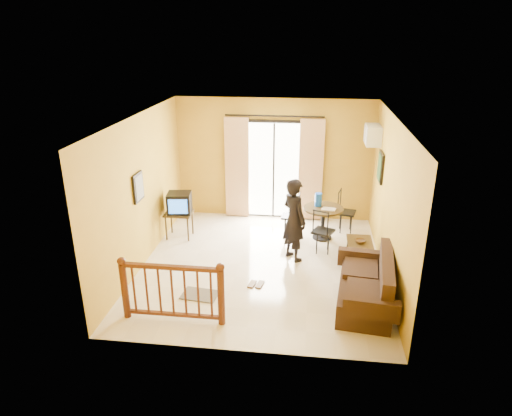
# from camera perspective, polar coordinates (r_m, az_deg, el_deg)

# --- Properties ---
(ground) EXTENTS (5.00, 5.00, 0.00)m
(ground) POSITION_cam_1_polar(r_m,az_deg,el_deg) (8.75, 0.72, -7.19)
(ground) COLOR beige
(ground) RESTS_ON ground
(room_shell) EXTENTS (5.00, 5.00, 5.00)m
(room_shell) POSITION_cam_1_polar(r_m,az_deg,el_deg) (8.07, 0.78, 3.48)
(room_shell) COLOR white
(room_shell) RESTS_ON ground
(balcony_door) EXTENTS (2.25, 0.14, 2.46)m
(balcony_door) POSITION_cam_1_polar(r_m,az_deg,el_deg) (10.54, 2.22, 4.84)
(balcony_door) COLOR black
(balcony_door) RESTS_ON ground
(tv_table) EXTENTS (0.57, 0.47, 0.57)m
(tv_table) POSITION_cam_1_polar(r_m,az_deg,el_deg) (9.85, -9.61, -0.96)
(tv_table) COLOR black
(tv_table) RESTS_ON ground
(television) EXTENTS (0.54, 0.50, 0.44)m
(television) POSITION_cam_1_polar(r_m,az_deg,el_deg) (9.73, -9.55, 0.63)
(television) COLOR black
(television) RESTS_ON tv_table
(picture_left) EXTENTS (0.05, 0.42, 0.52)m
(picture_left) POSITION_cam_1_polar(r_m,az_deg,el_deg) (8.46, -14.49, 2.54)
(picture_left) COLOR black
(picture_left) RESTS_ON room_shell
(dining_table) EXTENTS (0.84, 0.84, 0.70)m
(dining_table) POSITION_cam_1_polar(r_m,az_deg,el_deg) (9.73, 8.41, -0.77)
(dining_table) COLOR black
(dining_table) RESTS_ON ground
(water_jug) EXTENTS (0.15, 0.15, 0.28)m
(water_jug) POSITION_cam_1_polar(r_m,az_deg,el_deg) (9.71, 7.80, 1.05)
(water_jug) COLOR blue
(water_jug) RESTS_ON dining_table
(serving_tray) EXTENTS (0.31, 0.24, 0.02)m
(serving_tray) POSITION_cam_1_polar(r_m,az_deg,el_deg) (9.59, 9.07, -0.14)
(serving_tray) COLOR beige
(serving_tray) RESTS_ON dining_table
(dining_chairs) EXTENTS (1.65, 1.58, 0.95)m
(dining_chairs) POSITION_cam_1_polar(r_m,az_deg,el_deg) (9.89, 7.89, -3.85)
(dining_chairs) COLOR black
(dining_chairs) RESTS_ON ground
(air_conditioner) EXTENTS (0.31, 0.60, 0.40)m
(air_conditioner) POSITION_cam_1_polar(r_m,az_deg,el_deg) (9.88, 14.37, 8.84)
(air_conditioner) COLOR white
(air_conditioner) RESTS_ON room_shell
(botanical_print) EXTENTS (0.05, 0.50, 0.60)m
(botanical_print) POSITION_cam_1_polar(r_m,az_deg,el_deg) (9.39, 15.29, 4.96)
(botanical_print) COLOR black
(botanical_print) RESTS_ON room_shell
(coffee_table) EXTENTS (0.48, 0.86, 0.38)m
(coffee_table) POSITION_cam_1_polar(r_m,az_deg,el_deg) (9.00, 12.85, -5.09)
(coffee_table) COLOR black
(coffee_table) RESTS_ON ground
(bowl) EXTENTS (0.20, 0.20, 0.06)m
(bowl) POSITION_cam_1_polar(r_m,az_deg,el_deg) (8.97, 12.91, -4.07)
(bowl) COLOR #50361B
(bowl) RESTS_ON coffee_table
(sofa) EXTENTS (0.99, 1.84, 0.84)m
(sofa) POSITION_cam_1_polar(r_m,az_deg,el_deg) (7.67, 13.89, -9.61)
(sofa) COLOR #301D12
(sofa) RESTS_ON ground
(standing_person) EXTENTS (0.68, 0.71, 1.63)m
(standing_person) POSITION_cam_1_polar(r_m,az_deg,el_deg) (8.70, 4.77, -1.48)
(standing_person) COLOR black
(standing_person) RESTS_ON ground
(stair_balustrade) EXTENTS (1.63, 0.13, 1.04)m
(stair_balustrade) POSITION_cam_1_polar(r_m,az_deg,el_deg) (7.07, -10.46, -9.83)
(stair_balustrade) COLOR #471E0F
(stair_balustrade) RESTS_ON ground
(doormat) EXTENTS (0.64, 0.47, 0.02)m
(doormat) POSITION_cam_1_polar(r_m,az_deg,el_deg) (7.90, -7.03, -10.70)
(doormat) COLOR #5B5448
(doormat) RESTS_ON ground
(sandals) EXTENTS (0.29, 0.26, 0.03)m
(sandals) POSITION_cam_1_polar(r_m,az_deg,el_deg) (8.12, -0.01, -9.52)
(sandals) COLOR #50361B
(sandals) RESTS_ON ground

